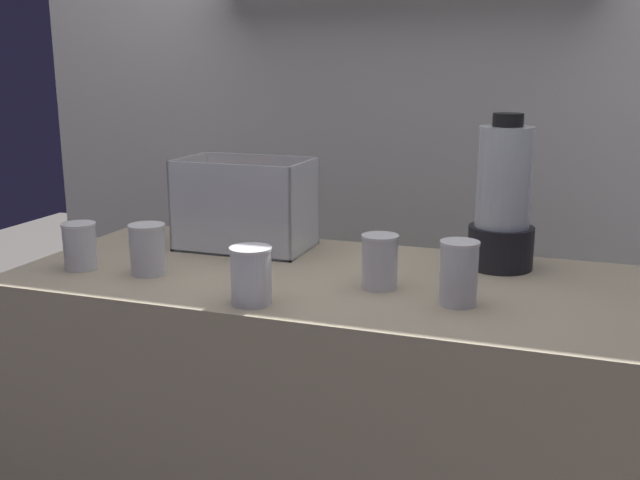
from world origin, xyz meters
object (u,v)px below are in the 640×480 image
at_px(juice_cup_carrot_far_left, 80,249).
at_px(juice_cup_mango_left, 148,253).
at_px(blender_pitcher, 503,204).
at_px(juice_cup_carrot_right, 380,264).
at_px(juice_cup_pomegranate_far_right, 459,277).
at_px(juice_cup_beet_middle, 251,279).
at_px(carrot_display_bin, 246,220).

distance_m(juice_cup_carrot_far_left, juice_cup_mango_left, 0.17).
relative_size(juice_cup_carrot_far_left, juice_cup_mango_left, 0.95).
relative_size(blender_pitcher, juice_cup_mango_left, 3.12).
distance_m(juice_cup_carrot_right, juice_cup_pomegranate_far_right, 0.18).
distance_m(blender_pitcher, juice_cup_beet_middle, 0.63).
distance_m(juice_cup_carrot_far_left, juice_cup_pomegranate_far_right, 0.88).
bearing_deg(juice_cup_beet_middle, juice_cup_carrot_far_left, 168.25).
distance_m(carrot_display_bin, juice_cup_carrot_right, 0.48).
bearing_deg(juice_cup_beet_middle, juice_cup_mango_left, 159.43).
relative_size(juice_cup_carrot_right, juice_cup_pomegranate_far_right, 0.90).
distance_m(blender_pitcher, juice_cup_pomegranate_far_right, 0.32).
bearing_deg(juice_cup_beet_middle, carrot_display_bin, 116.29).
bearing_deg(juice_cup_carrot_far_left, juice_cup_beet_middle, -11.75).
height_order(blender_pitcher, juice_cup_mango_left, blender_pitcher).
bearing_deg(blender_pitcher, juice_cup_mango_left, -157.05).
height_order(juice_cup_carrot_far_left, juice_cup_mango_left, juice_cup_mango_left).
bearing_deg(juice_cup_carrot_far_left, juice_cup_pomegranate_far_right, 2.10).
bearing_deg(juice_cup_carrot_far_left, juice_cup_carrot_right, 7.03).
relative_size(blender_pitcher, juice_cup_carrot_right, 3.09).
height_order(blender_pitcher, juice_cup_carrot_right, blender_pitcher).
height_order(juice_cup_carrot_far_left, juice_cup_beet_middle, juice_cup_beet_middle).
relative_size(carrot_display_bin, juice_cup_carrot_far_left, 3.05).
bearing_deg(carrot_display_bin, blender_pitcher, 2.15).
relative_size(juice_cup_carrot_far_left, juice_cup_carrot_right, 0.94).
bearing_deg(carrot_display_bin, juice_cup_mango_left, -110.17).
xyz_separation_m(juice_cup_carrot_far_left, juice_cup_mango_left, (0.17, 0.02, 0.00)).
xyz_separation_m(juice_cup_beet_middle, juice_cup_carrot_right, (0.22, 0.19, 0.00)).
xyz_separation_m(juice_cup_carrot_far_left, juice_cup_beet_middle, (0.49, -0.10, 0.00)).
distance_m(carrot_display_bin, juice_cup_carrot_far_left, 0.42).
relative_size(carrot_display_bin, juice_cup_beet_middle, 2.85).
relative_size(carrot_display_bin, juice_cup_mango_left, 2.88).
height_order(carrot_display_bin, juice_cup_pomegranate_far_right, carrot_display_bin).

